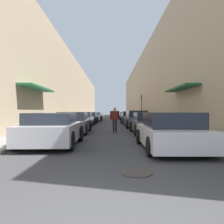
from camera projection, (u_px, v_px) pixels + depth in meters
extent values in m
plane|color=#38383A|center=(110.00, 121.00, 30.10)|extent=(152.53, 152.53, 0.00)
cube|color=gray|center=(85.00, 119.00, 37.01)|extent=(1.80, 69.33, 0.12)
cube|color=gray|center=(135.00, 119.00, 37.06)|extent=(1.80, 69.33, 0.12)
cube|color=tan|center=(68.00, 92.00, 36.97)|extent=(4.00, 69.33, 9.18)
cube|color=#1E6038|center=(37.00, 88.00, 14.46)|extent=(1.00, 4.80, 0.12)
cube|color=tan|center=(152.00, 87.00, 37.06)|extent=(4.00, 69.33, 10.82)
cube|color=#1E6038|center=(181.00, 88.00, 14.52)|extent=(1.00, 4.80, 0.12)
cube|color=#B7B7BC|center=(53.00, 132.00, 8.75)|extent=(2.06, 3.97, 0.68)
cube|color=#232833|center=(51.00, 119.00, 8.56)|extent=(1.77, 2.08, 0.43)
cylinder|color=black|center=(39.00, 134.00, 9.96)|extent=(0.18, 0.69, 0.69)
cylinder|color=black|center=(81.00, 134.00, 9.97)|extent=(0.18, 0.69, 0.69)
cylinder|color=black|center=(16.00, 141.00, 7.54)|extent=(0.18, 0.69, 0.69)
cylinder|color=black|center=(71.00, 141.00, 7.55)|extent=(0.18, 0.69, 0.69)
cube|color=#515459|center=(73.00, 125.00, 13.80)|extent=(1.95, 4.20, 0.62)
cube|color=#232833|center=(73.00, 116.00, 13.59)|extent=(1.68, 2.20, 0.52)
cylinder|color=black|center=(64.00, 126.00, 15.09)|extent=(0.18, 0.65, 0.65)
cylinder|color=black|center=(90.00, 126.00, 15.10)|extent=(0.18, 0.65, 0.65)
cylinder|color=black|center=(54.00, 129.00, 12.51)|extent=(0.18, 0.65, 0.65)
cylinder|color=black|center=(85.00, 129.00, 12.52)|extent=(0.18, 0.65, 0.65)
cube|color=gray|center=(83.00, 121.00, 19.48)|extent=(1.78, 4.28, 0.67)
cube|color=#232833|center=(82.00, 115.00, 19.27)|extent=(1.55, 2.23, 0.47)
cylinder|color=black|center=(75.00, 122.00, 20.80)|extent=(0.18, 0.63, 0.63)
cylinder|color=black|center=(93.00, 122.00, 20.81)|extent=(0.18, 0.63, 0.63)
cylinder|color=black|center=(70.00, 124.00, 18.16)|extent=(0.18, 0.63, 0.63)
cylinder|color=black|center=(91.00, 124.00, 18.17)|extent=(0.18, 0.63, 0.63)
cube|color=black|center=(89.00, 119.00, 25.15)|extent=(1.89, 4.77, 0.61)
cube|color=#232833|center=(89.00, 114.00, 24.91)|extent=(1.65, 2.49, 0.47)
cylinder|color=black|center=(83.00, 120.00, 26.62)|extent=(0.18, 0.71, 0.71)
cylinder|color=black|center=(98.00, 120.00, 26.63)|extent=(0.18, 0.71, 0.71)
cylinder|color=black|center=(79.00, 121.00, 23.67)|extent=(0.18, 0.71, 0.71)
cylinder|color=black|center=(96.00, 121.00, 23.69)|extent=(0.18, 0.71, 0.71)
cube|color=silver|center=(94.00, 118.00, 30.31)|extent=(2.00, 3.95, 0.61)
cube|color=#232833|center=(94.00, 114.00, 30.11)|extent=(1.72, 2.07, 0.41)
cylinder|color=black|center=(88.00, 118.00, 31.52)|extent=(0.18, 0.68, 0.68)
cylinder|color=black|center=(101.00, 118.00, 31.53)|extent=(0.18, 0.68, 0.68)
cylinder|color=black|center=(86.00, 119.00, 29.10)|extent=(0.18, 0.68, 0.68)
cylinder|color=black|center=(100.00, 119.00, 29.11)|extent=(0.18, 0.68, 0.68)
cube|color=black|center=(96.00, 117.00, 35.31)|extent=(1.99, 4.73, 0.61)
cube|color=#232833|center=(96.00, 113.00, 35.07)|extent=(1.73, 2.47, 0.41)
cylinder|color=black|center=(91.00, 117.00, 36.77)|extent=(0.18, 0.69, 0.69)
cylinder|color=black|center=(102.00, 117.00, 36.78)|extent=(0.18, 0.69, 0.69)
cylinder|color=black|center=(89.00, 118.00, 33.85)|extent=(0.18, 0.69, 0.69)
cylinder|color=black|center=(101.00, 118.00, 33.86)|extent=(0.18, 0.69, 0.69)
cube|color=silver|center=(170.00, 136.00, 7.86)|extent=(2.00, 4.18, 0.64)
cube|color=#232833|center=(171.00, 120.00, 7.66)|extent=(1.74, 2.18, 0.52)
cylinder|color=black|center=(139.00, 137.00, 9.14)|extent=(0.18, 0.61, 0.61)
cylinder|color=black|center=(184.00, 137.00, 9.16)|extent=(0.18, 0.61, 0.61)
cylinder|color=black|center=(150.00, 147.00, 6.57)|extent=(0.18, 0.61, 0.61)
cylinder|color=black|center=(213.00, 147.00, 6.59)|extent=(0.18, 0.61, 0.61)
cube|color=#515459|center=(147.00, 126.00, 13.30)|extent=(1.82, 4.63, 0.63)
cube|color=#232833|center=(148.00, 117.00, 13.07)|extent=(1.58, 2.42, 0.48)
cylinder|color=black|center=(131.00, 127.00, 14.72)|extent=(0.18, 0.66, 0.66)
cylinder|color=black|center=(157.00, 127.00, 14.73)|extent=(0.18, 0.66, 0.66)
cylinder|color=black|center=(136.00, 130.00, 11.87)|extent=(0.18, 0.66, 0.66)
cylinder|color=black|center=(168.00, 130.00, 11.88)|extent=(0.18, 0.66, 0.66)
cube|color=#515459|center=(136.00, 121.00, 18.48)|extent=(1.84, 4.41, 0.69)
cube|color=#232833|center=(136.00, 114.00, 18.26)|extent=(1.57, 2.31, 0.54)
cylinder|color=black|center=(125.00, 122.00, 19.83)|extent=(0.18, 0.71, 0.71)
cylinder|color=black|center=(144.00, 122.00, 19.84)|extent=(0.18, 0.71, 0.71)
cylinder|color=black|center=(127.00, 124.00, 17.13)|extent=(0.18, 0.71, 0.71)
cylinder|color=black|center=(149.00, 124.00, 17.14)|extent=(0.18, 0.71, 0.71)
cube|color=navy|center=(130.00, 119.00, 24.08)|extent=(1.84, 4.04, 0.69)
cube|color=#232833|center=(130.00, 114.00, 23.87)|extent=(1.62, 2.10, 0.48)
cylinder|color=black|center=(121.00, 120.00, 25.32)|extent=(0.18, 0.67, 0.67)
cylinder|color=black|center=(137.00, 120.00, 25.33)|extent=(0.18, 0.67, 0.67)
cylinder|color=black|center=(122.00, 121.00, 22.82)|extent=(0.18, 0.67, 0.67)
cylinder|color=black|center=(139.00, 121.00, 22.83)|extent=(0.18, 0.67, 0.67)
cube|color=maroon|center=(127.00, 118.00, 29.70)|extent=(1.76, 4.73, 0.55)
cube|color=#232833|center=(127.00, 114.00, 29.46)|extent=(1.53, 2.47, 0.40)
cylinder|color=black|center=(120.00, 118.00, 31.15)|extent=(0.18, 0.66, 0.66)
cylinder|color=black|center=(132.00, 118.00, 31.16)|extent=(0.18, 0.66, 0.66)
cylinder|color=black|center=(121.00, 119.00, 28.23)|extent=(0.18, 0.66, 0.66)
cylinder|color=black|center=(134.00, 119.00, 28.24)|extent=(0.18, 0.66, 0.66)
cube|color=gray|center=(125.00, 117.00, 34.93)|extent=(1.81, 4.11, 0.58)
cube|color=#232833|center=(125.00, 114.00, 34.72)|extent=(1.57, 2.15, 0.48)
cylinder|color=black|center=(119.00, 118.00, 36.19)|extent=(0.18, 0.63, 0.63)
cylinder|color=black|center=(130.00, 118.00, 36.20)|extent=(0.18, 0.63, 0.63)
cylinder|color=black|center=(120.00, 118.00, 33.66)|extent=(0.18, 0.63, 0.63)
cylinder|color=black|center=(131.00, 118.00, 33.67)|extent=(0.18, 0.63, 0.63)
cube|color=#B2231E|center=(115.00, 131.00, 14.37)|extent=(0.20, 0.78, 0.02)
cylinder|color=beige|center=(114.00, 131.00, 14.62)|extent=(0.03, 0.06, 0.06)
cylinder|color=beige|center=(116.00, 131.00, 14.62)|extent=(0.03, 0.06, 0.06)
cylinder|color=beige|center=(114.00, 132.00, 14.12)|extent=(0.03, 0.06, 0.06)
cylinder|color=beige|center=(116.00, 132.00, 14.12)|extent=(0.03, 0.06, 0.06)
cylinder|color=black|center=(114.00, 125.00, 14.37)|extent=(0.11, 0.11, 0.75)
cylinder|color=black|center=(116.00, 125.00, 14.37)|extent=(0.11, 0.11, 0.75)
cube|color=maroon|center=(115.00, 115.00, 14.37)|extent=(0.45, 0.20, 0.57)
sphere|color=beige|center=(115.00, 109.00, 14.36)|extent=(0.24, 0.24, 0.24)
cylinder|color=maroon|center=(111.00, 115.00, 14.36)|extent=(0.09, 0.09, 0.54)
cylinder|color=maroon|center=(119.00, 115.00, 14.37)|extent=(0.09, 0.09, 0.54)
cylinder|color=#332D28|center=(136.00, 173.00, 4.83)|extent=(0.70, 0.70, 0.02)
cylinder|color=#2D2D2D|center=(141.00, 108.00, 31.34)|extent=(0.10, 0.10, 3.56)
cube|color=#332D0F|center=(141.00, 97.00, 31.33)|extent=(0.16, 0.16, 0.45)
sphere|color=red|center=(142.00, 96.00, 31.24)|extent=(0.11, 0.11, 0.11)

